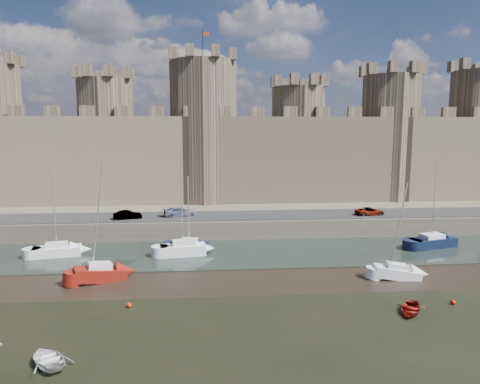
{
  "coord_description": "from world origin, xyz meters",
  "views": [
    {
      "loc": [
        2.41,
        -24.43,
        14.3
      ],
      "look_at": [
        6.05,
        22.0,
        7.59
      ],
      "focal_mm": 32.0,
      "sensor_mm": 36.0,
      "label": 1
    }
  ],
  "objects_px": {
    "sailboat_2": "(183,248)",
    "sailboat_4": "(100,273)",
    "sailboat_0": "(57,250)",
    "sailboat_5": "(397,271)",
    "car_2": "(180,212)",
    "car_3": "(370,211)",
    "car_1": "(128,215)",
    "sailboat_1": "(189,245)",
    "sailboat_3": "(432,241)"
  },
  "relations": [
    {
      "from": "car_3",
      "to": "sailboat_5",
      "type": "relative_size",
      "value": 0.43
    },
    {
      "from": "car_1",
      "to": "sailboat_5",
      "type": "relative_size",
      "value": 0.39
    },
    {
      "from": "sailboat_0",
      "to": "sailboat_4",
      "type": "relative_size",
      "value": 0.86
    },
    {
      "from": "sailboat_2",
      "to": "sailboat_4",
      "type": "height_order",
      "value": "sailboat_4"
    },
    {
      "from": "car_1",
      "to": "car_3",
      "type": "xyz_separation_m",
      "value": [
        33.39,
        0.21,
        -0.05
      ]
    },
    {
      "from": "sailboat_0",
      "to": "sailboat_2",
      "type": "distance_m",
      "value": 14.38
    },
    {
      "from": "sailboat_4",
      "to": "sailboat_5",
      "type": "xyz_separation_m",
      "value": [
        28.66,
        -1.56,
        -0.12
      ]
    },
    {
      "from": "car_3",
      "to": "sailboat_3",
      "type": "relative_size",
      "value": 0.39
    },
    {
      "from": "car_2",
      "to": "sailboat_4",
      "type": "xyz_separation_m",
      "value": [
        -6.57,
        -18.2,
        -2.35
      ]
    },
    {
      "from": "sailboat_0",
      "to": "sailboat_5",
      "type": "bearing_deg",
      "value": -26.72
    },
    {
      "from": "car_3",
      "to": "sailboat_3",
      "type": "bearing_deg",
      "value": -157.61
    },
    {
      "from": "sailboat_4",
      "to": "sailboat_5",
      "type": "distance_m",
      "value": 28.7
    },
    {
      "from": "car_1",
      "to": "car_3",
      "type": "distance_m",
      "value": 33.39
    },
    {
      "from": "car_2",
      "to": "sailboat_2",
      "type": "relative_size",
      "value": 0.41
    },
    {
      "from": "car_1",
      "to": "sailboat_1",
      "type": "height_order",
      "value": "sailboat_1"
    },
    {
      "from": "car_2",
      "to": "sailboat_2",
      "type": "bearing_deg",
      "value": 171.42
    },
    {
      "from": "sailboat_2",
      "to": "sailboat_3",
      "type": "bearing_deg",
      "value": -5.86
    },
    {
      "from": "car_1",
      "to": "sailboat_5",
      "type": "height_order",
      "value": "sailboat_5"
    },
    {
      "from": "car_2",
      "to": "sailboat_2",
      "type": "xyz_separation_m",
      "value": [
        0.88,
        -10.45,
        -2.3
      ]
    },
    {
      "from": "sailboat_3",
      "to": "car_1",
      "type": "bearing_deg",
      "value": 152.85
    },
    {
      "from": "sailboat_2",
      "to": "car_2",
      "type": "bearing_deg",
      "value": 86.9
    },
    {
      "from": "sailboat_1",
      "to": "sailboat_5",
      "type": "xyz_separation_m",
      "value": [
        20.57,
        -11.37,
        -0.04
      ]
    },
    {
      "from": "sailboat_3",
      "to": "sailboat_4",
      "type": "relative_size",
      "value": 0.92
    },
    {
      "from": "car_3",
      "to": "sailboat_3",
      "type": "height_order",
      "value": "sailboat_3"
    },
    {
      "from": "car_3",
      "to": "sailboat_0",
      "type": "xyz_separation_m",
      "value": [
        -39.98,
        -8.38,
        -2.29
      ]
    },
    {
      "from": "sailboat_2",
      "to": "sailboat_5",
      "type": "height_order",
      "value": "sailboat_2"
    },
    {
      "from": "sailboat_0",
      "to": "sailboat_2",
      "type": "xyz_separation_m",
      "value": [
        14.36,
        -0.81,
        0.09
      ]
    },
    {
      "from": "sailboat_1",
      "to": "car_2",
      "type": "bearing_deg",
      "value": 111.95
    },
    {
      "from": "sailboat_4",
      "to": "sailboat_3",
      "type": "bearing_deg",
      "value": -9.12
    },
    {
      "from": "sailboat_5",
      "to": "car_3",
      "type": "bearing_deg",
      "value": 82.38
    },
    {
      "from": "sailboat_2",
      "to": "sailboat_5",
      "type": "xyz_separation_m",
      "value": [
        21.21,
        -9.31,
        -0.18
      ]
    },
    {
      "from": "sailboat_4",
      "to": "sailboat_5",
      "type": "height_order",
      "value": "sailboat_4"
    },
    {
      "from": "car_1",
      "to": "sailboat_0",
      "type": "distance_m",
      "value": 10.76
    },
    {
      "from": "car_1",
      "to": "sailboat_0",
      "type": "xyz_separation_m",
      "value": [
        -6.58,
        -8.18,
        -2.34
      ]
    },
    {
      "from": "car_3",
      "to": "sailboat_3",
      "type": "xyz_separation_m",
      "value": [
        4.8,
        -8.1,
        -2.26
      ]
    },
    {
      "from": "sailboat_3",
      "to": "car_3",
      "type": "bearing_deg",
      "value": 105.2
    },
    {
      "from": "car_3",
      "to": "sailboat_4",
      "type": "distance_m",
      "value": 37.22
    },
    {
      "from": "sailboat_2",
      "to": "sailboat_4",
      "type": "xyz_separation_m",
      "value": [
        -7.45,
        -7.75,
        -0.05
      ]
    },
    {
      "from": "sailboat_1",
      "to": "sailboat_2",
      "type": "distance_m",
      "value": 2.16
    },
    {
      "from": "car_1",
      "to": "sailboat_4",
      "type": "xyz_separation_m",
      "value": [
        0.33,
        -16.74,
        -2.3
      ]
    },
    {
      "from": "car_3",
      "to": "sailboat_2",
      "type": "bearing_deg",
      "value": 101.47
    },
    {
      "from": "car_3",
      "to": "sailboat_5",
      "type": "distance_m",
      "value": 19.17
    },
    {
      "from": "car_2",
      "to": "car_3",
      "type": "bearing_deg",
      "value": -106.1
    },
    {
      "from": "sailboat_1",
      "to": "sailboat_4",
      "type": "xyz_separation_m",
      "value": [
        -8.09,
        -9.81,
        0.08
      ]
    },
    {
      "from": "car_2",
      "to": "sailboat_3",
      "type": "distance_m",
      "value": 32.75
    },
    {
      "from": "sailboat_0",
      "to": "sailboat_4",
      "type": "distance_m",
      "value": 11.01
    },
    {
      "from": "car_1",
      "to": "sailboat_4",
      "type": "bearing_deg",
      "value": 166.92
    },
    {
      "from": "sailboat_1",
      "to": "sailboat_4",
      "type": "distance_m",
      "value": 12.72
    },
    {
      "from": "car_3",
      "to": "car_2",
      "type": "bearing_deg",
      "value": 79.02
    },
    {
      "from": "car_2",
      "to": "car_1",
      "type": "bearing_deg",
      "value": 88.5
    }
  ]
}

